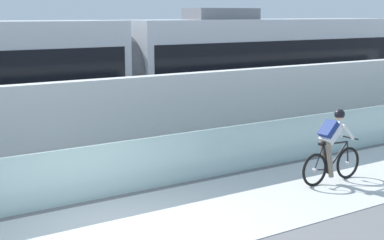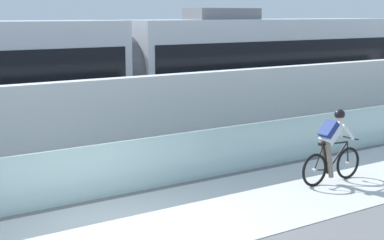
% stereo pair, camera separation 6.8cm
% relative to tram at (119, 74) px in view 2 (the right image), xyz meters
% --- Properties ---
extents(ground_plane, '(200.00, 200.00, 0.00)m').
position_rel_tram_xyz_m(ground_plane, '(-3.51, -6.85, -1.89)').
color(ground_plane, slate).
extents(bike_path_deck, '(32.00, 3.20, 0.01)m').
position_rel_tram_xyz_m(bike_path_deck, '(-3.51, -6.85, -1.89)').
color(bike_path_deck, silver).
rests_on(bike_path_deck, ground).
extents(glass_parapet, '(32.00, 0.05, 1.10)m').
position_rel_tram_xyz_m(glass_parapet, '(-3.51, -5.00, -1.34)').
color(glass_parapet, silver).
rests_on(glass_parapet, ground).
extents(concrete_barrier_wall, '(32.00, 0.36, 2.17)m').
position_rel_tram_xyz_m(concrete_barrier_wall, '(-3.51, -3.20, -0.81)').
color(concrete_barrier_wall, silver).
rests_on(concrete_barrier_wall, ground).
extents(tram_rail_near, '(32.00, 0.08, 0.01)m').
position_rel_tram_xyz_m(tram_rail_near, '(-3.51, -0.72, -1.89)').
color(tram_rail_near, '#595654').
rests_on(tram_rail_near, ground).
extents(tram, '(22.56, 2.54, 3.81)m').
position_rel_tram_xyz_m(tram, '(0.00, 0.00, 0.00)').
color(tram, silver).
rests_on(tram, ground).
extents(cyclist_on_bike, '(1.77, 0.58, 1.61)m').
position_rel_tram_xyz_m(cyclist_on_bike, '(1.57, -6.85, -1.09)').
color(cyclist_on_bike, black).
rests_on(cyclist_on_bike, ground).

